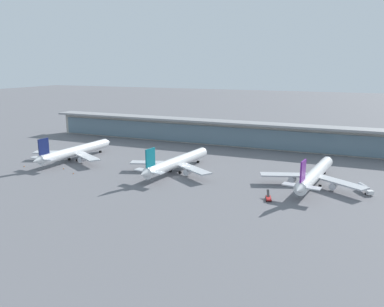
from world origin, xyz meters
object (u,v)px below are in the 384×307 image
(safety_cone_charlie, at_px, (73,173))
(service_truck_mid_apron_red, at_px, (268,198))
(airliner_centre_stand, at_px, (177,162))
(airliner_left_stand, at_px, (75,151))
(airliner_right_stand, at_px, (315,175))
(safety_cone_bravo, at_px, (24,166))
(safety_cone_alpha, at_px, (63,168))
(service_truck_near_nose_white, at_px, (365,188))

(safety_cone_charlie, bearing_deg, service_truck_mid_apron_red, -0.21)
(airliner_centre_stand, distance_m, service_truck_mid_apron_red, 51.73)
(service_truck_mid_apron_red, bearing_deg, airliner_left_stand, 168.52)
(airliner_right_stand, height_order, safety_cone_bravo, airliner_right_stand)
(airliner_centre_stand, distance_m, safety_cone_bravo, 75.40)
(service_truck_mid_apron_red, relative_size, safety_cone_alpha, 9.87)
(airliner_right_stand, bearing_deg, safety_cone_charlie, -166.72)
(airliner_left_stand, xyz_separation_m, safety_cone_charlie, (16.14, -21.07, -4.37))
(safety_cone_alpha, bearing_deg, airliner_left_stand, 111.33)
(service_truck_near_nose_white, relative_size, safety_cone_bravo, 12.30)
(airliner_left_stand, height_order, airliner_centre_stand, same)
(airliner_centre_stand, relative_size, safety_cone_bravo, 79.72)
(service_truck_near_nose_white, bearing_deg, safety_cone_charlie, -169.41)
(airliner_right_stand, bearing_deg, service_truck_near_nose_white, -4.47)
(airliner_right_stand, xyz_separation_m, safety_cone_alpha, (-112.57, -19.45, -4.37))
(airliner_left_stand, relative_size, service_truck_mid_apron_red, 8.09)
(safety_cone_alpha, bearing_deg, safety_cone_bravo, -169.27)
(safety_cone_alpha, distance_m, safety_cone_charlie, 10.91)
(airliner_right_stand, height_order, service_truck_mid_apron_red, airliner_right_stand)
(safety_cone_bravo, bearing_deg, service_truck_near_nose_white, 8.18)
(service_truck_mid_apron_red, relative_size, safety_cone_charlie, 9.87)
(airliner_centre_stand, xyz_separation_m, safety_cone_bravo, (-72.60, -19.90, -4.37))
(service_truck_near_nose_white, relative_size, service_truck_mid_apron_red, 1.25)
(airliner_left_stand, relative_size, safety_cone_bravo, 79.83)
(airliner_centre_stand, relative_size, airliner_right_stand, 1.00)
(airliner_centre_stand, xyz_separation_m, service_truck_near_nose_white, (79.68, 1.98, -2.98))
(airliner_left_stand, distance_m, safety_cone_alpha, 18.00)
(service_truck_near_nose_white, bearing_deg, service_truck_mid_apron_red, -144.70)
(airliner_centre_stand, bearing_deg, safety_cone_charlie, -153.74)
(airliner_right_stand, bearing_deg, airliner_left_stand, -178.46)
(airliner_left_stand, relative_size, airliner_right_stand, 1.00)
(airliner_centre_stand, xyz_separation_m, safety_cone_alpha, (-51.94, -15.99, -4.37))
(airliner_left_stand, height_order, safety_cone_bravo, airliner_left_stand)
(airliner_centre_stand, distance_m, safety_cone_charlie, 47.20)
(safety_cone_alpha, relative_size, safety_cone_charlie, 1.00)
(service_truck_near_nose_white, relative_size, safety_cone_charlie, 12.30)
(airliner_left_stand, height_order, safety_cone_alpha, airliner_left_stand)
(airliner_centre_stand, bearing_deg, safety_cone_bravo, -164.67)
(safety_cone_alpha, height_order, safety_cone_charlie, same)
(airliner_left_stand, relative_size, safety_cone_charlie, 79.83)
(service_truck_mid_apron_red, bearing_deg, safety_cone_alpha, 177.04)
(safety_cone_bravo, relative_size, safety_cone_charlie, 1.00)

